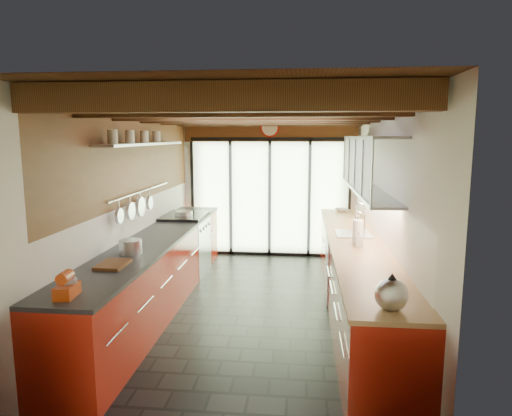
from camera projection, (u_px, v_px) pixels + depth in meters
name	position (u px, v px, depth m)	size (l,w,h in m)	color
ground	(254.00, 308.00, 5.89)	(5.50, 5.50, 0.00)	black
room_shell	(254.00, 181.00, 5.63)	(5.50, 5.50, 5.50)	silver
ceiling_beams	(257.00, 116.00, 5.88)	(3.14, 5.06, 4.90)	#593316
glass_door	(270.00, 166.00, 8.28)	(2.95, 0.10, 2.90)	#C6EAAD
left_counter	(157.00, 271.00, 5.95)	(0.68, 5.00, 0.92)	#A01D0F
range_stove	(185.00, 244.00, 7.37)	(0.66, 0.90, 0.97)	silver
right_counter	(355.00, 277.00, 5.69)	(0.68, 5.00, 0.92)	#A01D0F
sink_assembly	(354.00, 231.00, 6.00)	(0.45, 0.52, 0.43)	silver
upper_cabinets_right	(369.00, 164.00, 5.75)	(0.34, 3.00, 3.00)	silver
left_wall_fixtures	(142.00, 161.00, 5.89)	(0.28, 2.60, 0.96)	silver
stand_mixer	(67.00, 286.00, 3.66)	(0.16, 0.25, 0.22)	#B5380E
pot_large	(131.00, 247.00, 5.00)	(0.25, 0.25, 0.16)	silver
pot_small	(184.00, 214.00, 7.24)	(0.28, 0.28, 0.11)	silver
cutting_board	(113.00, 265.00, 4.53)	(0.26, 0.37, 0.03)	brown
kettle	(391.00, 293.00, 3.39)	(0.32, 0.34, 0.29)	silver
paper_towel	(358.00, 232.00, 5.49)	(0.15, 0.15, 0.34)	white
soap_bottle	(359.00, 238.00, 5.33)	(0.09, 0.09, 0.19)	silver
bowl	(341.00, 210.00, 7.83)	(0.22, 0.22, 0.05)	silver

